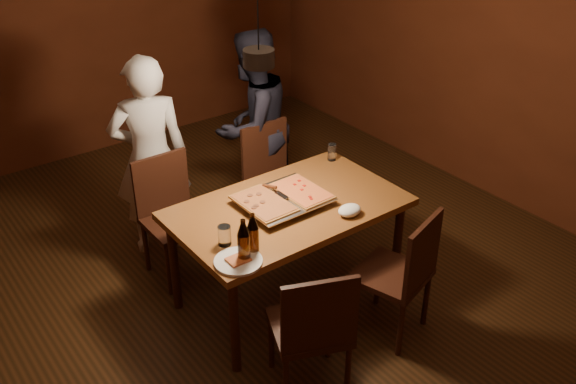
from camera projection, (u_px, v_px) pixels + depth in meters
room_shell at (260, 115)px, 3.79m from camera, size 6.00×6.00×6.00m
dining_table at (288, 215)px, 4.20m from camera, size 1.50×0.90×0.75m
chair_far_left at (170, 206)px, 4.57m from camera, size 0.42×0.42×0.49m
chair_far_right at (272, 169)px, 5.05m from camera, size 0.42×0.42×0.49m
chair_near_left at (314, 323)px, 3.50m from camera, size 0.55×0.55×0.49m
chair_near_right at (405, 266)px, 3.94m from camera, size 0.52×0.52×0.49m
pizza_tray at (283, 201)px, 4.16m from camera, size 0.55×0.45×0.05m
pizza_meat at (264, 203)px, 4.07m from camera, size 0.27×0.42×0.02m
pizza_cheese at (301, 191)px, 4.21m from camera, size 0.27×0.41×0.02m
spatula at (283, 194)px, 4.16m from camera, size 0.14×0.25×0.04m
beer_bottle_a at (244, 240)px, 3.57m from camera, size 0.07×0.07×0.27m
beer_bottle_b at (253, 233)px, 3.64m from camera, size 0.07×0.07×0.26m
water_glass_left at (225, 235)px, 3.74m from camera, size 0.08×0.08×0.12m
water_glass_right at (332, 152)px, 4.69m from camera, size 0.06×0.06×0.13m
plate_slice at (238, 261)px, 3.61m from camera, size 0.28×0.28×0.03m
napkin at (350, 210)px, 4.04m from camera, size 0.16×0.12×0.07m
diner_white at (150, 157)px, 4.70m from camera, size 0.66×0.53×1.55m
diner_dark at (252, 126)px, 5.18m from camera, size 0.89×0.77×1.56m
pendant_lamp at (259, 56)px, 3.61m from camera, size 0.18×0.18×1.10m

